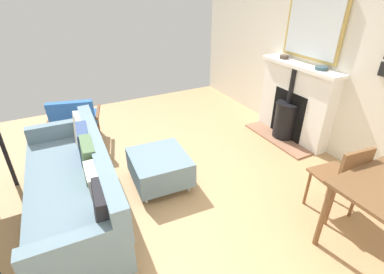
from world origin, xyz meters
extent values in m
cube|color=tan|center=(0.00, 0.00, 0.00)|extent=(5.11, 5.76, 0.01)
cube|color=silver|center=(-2.55, 0.00, 1.41)|extent=(0.12, 5.76, 2.81)
cube|color=#93664C|center=(-2.12, -0.21, 0.01)|extent=(0.31, 1.19, 0.03)
cube|color=white|center=(-2.38, -0.21, 0.55)|extent=(0.22, 1.25, 1.10)
cube|color=black|center=(-2.29, -0.21, 0.39)|extent=(0.06, 0.62, 0.72)
cylinder|color=black|center=(-2.25, -0.21, 0.30)|extent=(0.34, 0.34, 0.54)
cylinder|color=black|center=(-2.25, -0.21, 0.58)|extent=(0.36, 0.36, 0.02)
cylinder|color=black|center=(-2.25, -0.21, 0.84)|extent=(0.07, 0.07, 0.51)
cube|color=white|center=(-2.36, -0.21, 1.12)|extent=(0.27, 1.33, 0.05)
cube|color=tan|center=(-2.47, -0.21, 1.62)|extent=(0.04, 0.94, 0.83)
cube|color=silver|center=(-2.45, -0.21, 1.62)|extent=(0.01, 0.86, 0.75)
cylinder|color=#47382D|center=(-2.37, -0.56, 1.17)|extent=(0.13, 0.13, 0.05)
torus|color=#47382D|center=(-2.37, -0.56, 1.19)|extent=(0.13, 0.13, 0.01)
cylinder|color=#334C56|center=(-2.37, 0.12, 1.17)|extent=(0.16, 0.16, 0.04)
torus|color=#334C56|center=(-2.37, 0.12, 1.18)|extent=(0.16, 0.16, 0.01)
cylinder|color=#B2B2B7|center=(1.16, -0.85, 0.05)|extent=(0.04, 0.04, 0.10)
cylinder|color=#B2B2B7|center=(0.54, -0.83, 0.05)|extent=(0.04, 0.04, 0.10)
cylinder|color=#B2B2B7|center=(0.61, 0.94, 0.05)|extent=(0.04, 0.04, 0.10)
cube|color=slate|center=(0.89, 0.05, 0.27)|extent=(0.86, 2.11, 0.34)
cube|color=slate|center=(0.56, 0.06, 0.61)|extent=(0.22, 2.09, 0.35)
cube|color=slate|center=(0.85, -0.94, 0.54)|extent=(0.75, 0.15, 0.20)
cube|color=slate|center=(0.92, 1.03, 0.54)|extent=(0.75, 0.15, 0.20)
cube|color=beige|center=(0.63, -0.72, 0.59)|extent=(0.16, 0.35, 0.36)
cube|color=#334775|center=(0.64, -0.30, 0.61)|extent=(0.16, 0.39, 0.39)
cube|color=#4C6B47|center=(0.66, 0.05, 0.61)|extent=(0.15, 0.39, 0.39)
cube|color=beige|center=(0.67, 0.45, 0.59)|extent=(0.14, 0.34, 0.34)
cube|color=black|center=(0.68, 0.80, 0.60)|extent=(0.17, 0.38, 0.37)
cylinder|color=#B2B2B7|center=(0.13, -0.32, 0.04)|extent=(0.03, 0.03, 0.09)
cylinder|color=#B2B2B7|center=(0.16, 0.24, 0.04)|extent=(0.03, 0.03, 0.09)
cylinder|color=#B2B2B7|center=(-0.38, -0.29, 0.04)|extent=(0.03, 0.03, 0.09)
cylinder|color=#B2B2B7|center=(-0.35, 0.27, 0.04)|extent=(0.03, 0.03, 0.09)
cube|color=slate|center=(-0.11, -0.03, 0.24)|extent=(0.68, 0.73, 0.30)
cube|color=brown|center=(0.28, -1.73, 0.17)|extent=(0.05, 0.05, 0.35)
cube|color=brown|center=(0.78, -1.86, 0.17)|extent=(0.05, 0.05, 0.35)
cube|color=brown|center=(0.40, -1.27, 0.17)|extent=(0.05, 0.05, 0.35)
cube|color=brown|center=(0.90, -1.40, 0.17)|extent=(0.05, 0.05, 0.35)
cube|color=#2D60B2|center=(0.59, -1.56, 0.37)|extent=(0.72, 0.69, 0.08)
cube|color=#2D60B2|center=(0.65, -1.32, 0.58)|extent=(0.61, 0.27, 0.35)
cube|color=brown|center=(0.28, -1.48, 0.46)|extent=(0.17, 0.52, 0.04)
cube|color=brown|center=(0.90, -1.64, 0.46)|extent=(0.17, 0.52, 0.04)
cube|color=black|center=(1.45, -0.79, 0.37)|extent=(0.04, 0.04, 0.75)
cylinder|color=brown|center=(-1.06, 1.50, 0.35)|extent=(0.05, 0.05, 0.70)
cylinder|color=brown|center=(-1.70, 1.09, 0.22)|extent=(0.04, 0.04, 0.44)
cylinder|color=brown|center=(-1.38, 1.05, 0.22)|extent=(0.04, 0.04, 0.44)
cylinder|color=brown|center=(-1.66, 1.41, 0.22)|extent=(0.04, 0.04, 0.44)
cylinder|color=brown|center=(-1.34, 1.37, 0.22)|extent=(0.04, 0.04, 0.44)
cube|color=brown|center=(-1.52, 1.23, 0.45)|extent=(0.44, 0.44, 0.02)
cube|color=brown|center=(-1.50, 1.40, 0.65)|extent=(0.36, 0.08, 0.38)
camera|label=1|loc=(0.83, 2.63, 2.18)|focal=26.72mm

